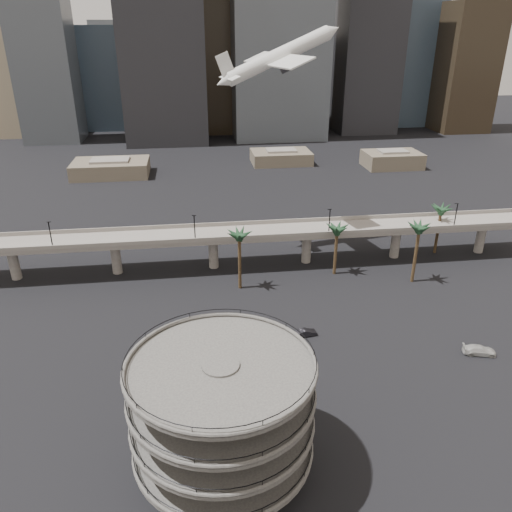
{
  "coord_description": "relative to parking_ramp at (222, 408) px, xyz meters",
  "views": [
    {
      "loc": [
        -15.12,
        -50.46,
        51.05
      ],
      "look_at": [
        -4.66,
        28.0,
        14.74
      ],
      "focal_mm": 35.0,
      "sensor_mm": 36.0,
      "label": 1
    }
  ],
  "objects": [
    {
      "name": "car_c",
      "position": [
        45.2,
        18.68,
        -9.04
      ],
      "size": [
        5.86,
        3.49,
        1.59
      ],
      "primitive_type": "imported",
      "rotation": [
        0.0,
        0.0,
        1.33
      ],
      "color": "#BCBAB7",
      "rests_on": "ground"
    },
    {
      "name": "palm_trees",
      "position": [
        34.48,
        51.47,
        1.46
      ],
      "size": [
        54.4,
        18.4,
        14.0
      ],
      "color": "#4E3921",
      "rests_on": "ground"
    },
    {
      "name": "low_buildings",
      "position": [
        19.89,
        146.3,
        -6.97
      ],
      "size": [
        135.0,
        27.5,
        6.8
      ],
      "color": "#685D4D",
      "rests_on": "ground"
    },
    {
      "name": "overpass",
      "position": [
        13.0,
        59.0,
        -2.5
      ],
      "size": [
        130.0,
        9.3,
        14.7
      ],
      "color": "slate",
      "rests_on": "ground"
    },
    {
      "name": "skyline",
      "position": [
        28.12,
        221.08,
        38.95
      ],
      "size": [
        269.0,
        86.0,
        133.26
      ],
      "color": "#85785B",
      "rests_on": "ground"
    },
    {
      "name": "ground",
      "position": [
        13.0,
        4.0,
        -9.84
      ],
      "size": [
        700.0,
        700.0,
        0.0
      ],
      "primitive_type": "plane",
      "color": "black",
      "rests_on": "ground"
    },
    {
      "name": "car_a",
      "position": [
        2.14,
        25.86,
        -9.07
      ],
      "size": [
        4.74,
        2.58,
        1.53
      ],
      "primitive_type": "imported",
      "rotation": [
        0.0,
        0.0,
        1.39
      ],
      "color": "#A5172E",
      "rests_on": "ground"
    },
    {
      "name": "parking_ramp",
      "position": [
        0.0,
        0.0,
        0.0
      ],
      "size": [
        22.2,
        22.2,
        17.35
      ],
      "color": "#464441",
      "rests_on": "ground"
    },
    {
      "name": "airborne_jet",
      "position": [
        18.6,
        70.84,
        35.36
      ],
      "size": [
        30.39,
        27.98,
        14.32
      ],
      "rotation": [
        0.0,
        -0.37,
        0.24
      ],
      "color": "silver",
      "rests_on": "ground"
    },
    {
      "name": "car_b",
      "position": [
        16.95,
        28.11,
        -9.16
      ],
      "size": [
        4.24,
        1.98,
        1.34
      ],
      "primitive_type": "imported",
      "rotation": [
        0.0,
        0.0,
        1.71
      ],
      "color": "black",
      "rests_on": "ground"
    }
  ]
}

